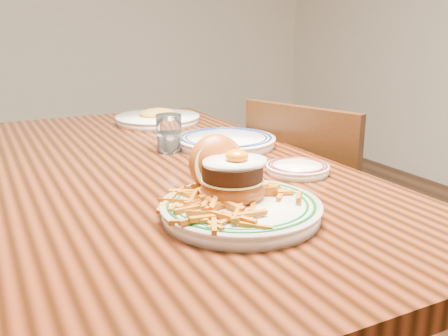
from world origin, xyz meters
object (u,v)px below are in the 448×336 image
chair_right (316,222)px  side_plate (298,168)px  table (160,196)px  main_plate (237,195)px

chair_right → side_plate: chair_right is taller
table → chair_right: chair_right is taller
table → chair_right: bearing=5.2°
chair_right → main_plate: (-0.55, -0.45, 0.33)m
chair_right → side_plate: (-0.29, -0.28, 0.30)m
table → chair_right: size_ratio=1.84×
main_plate → side_plate: main_plate is taller
side_plate → chair_right: bearing=61.6°
table → side_plate: size_ratio=9.82×
table → side_plate: (0.27, -0.23, 0.10)m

